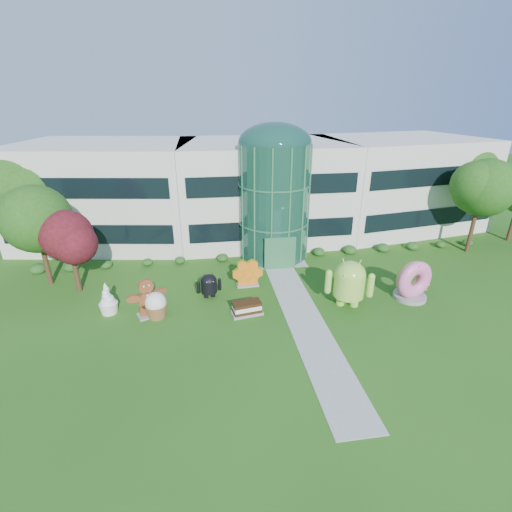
{
  "coord_description": "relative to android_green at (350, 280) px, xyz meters",
  "views": [
    {
      "loc": [
        -6.18,
        -18.46,
        13.39
      ],
      "look_at": [
        -2.45,
        6.0,
        2.6
      ],
      "focal_mm": 26.0,
      "sensor_mm": 36.0,
      "label": 1
    }
  ],
  "objects": [
    {
      "name": "ground",
      "position": [
        -3.41,
        -2.55,
        -1.91
      ],
      "size": [
        140.0,
        140.0,
        0.0
      ],
      "primitive_type": "plane",
      "color": "#215114",
      "rests_on": "ground"
    },
    {
      "name": "building",
      "position": [
        -3.41,
        15.45,
        2.74
      ],
      "size": [
        46.0,
        15.0,
        9.3
      ],
      "primitive_type": null,
      "color": "beige",
      "rests_on": "ground"
    },
    {
      "name": "atrium",
      "position": [
        -3.41,
        9.45,
        2.99
      ],
      "size": [
        6.0,
        6.0,
        9.8
      ],
      "primitive_type": "cylinder",
      "color": "#194738",
      "rests_on": "ground"
    },
    {
      "name": "walkway",
      "position": [
        -3.41,
        -0.55,
        -1.89
      ],
      "size": [
        2.4,
        20.0,
        0.04
      ],
      "primitive_type": "cube",
      "color": "#9E9E93",
      "rests_on": "ground"
    },
    {
      "name": "tree_red",
      "position": [
        -18.91,
        4.95,
        1.09
      ],
      "size": [
        4.0,
        4.0,
        6.0
      ],
      "primitive_type": null,
      "color": "#3F0C14",
      "rests_on": "ground"
    },
    {
      "name": "trees_backdrop",
      "position": [
        -3.41,
        10.45,
        2.29
      ],
      "size": [
        52.0,
        8.0,
        8.4
      ],
      "primitive_type": null,
      "color": "#1F4D13",
      "rests_on": "ground"
    },
    {
      "name": "android_green",
      "position": [
        0.0,
        0.0,
        0.0
      ],
      "size": [
        3.93,
        3.26,
        3.82
      ],
      "primitive_type": null,
      "rotation": [
        0.0,
        0.0,
        -0.35
      ],
      "color": "#98D343",
      "rests_on": "ground"
    },
    {
      "name": "android_black",
      "position": [
        -9.38,
        2.55,
        -0.87
      ],
      "size": [
        1.99,
        1.48,
        2.09
      ],
      "primitive_type": null,
      "rotation": [
        0.0,
        0.0,
        0.15
      ],
      "color": "black",
      "rests_on": "ground"
    },
    {
      "name": "donut",
      "position": [
        4.79,
        0.24,
        -0.43
      ],
      "size": [
        3.06,
        1.94,
        2.95
      ],
      "primitive_type": null,
      "rotation": [
        0.0,
        0.0,
        0.22
      ],
      "color": "#D9529A",
      "rests_on": "ground"
    },
    {
      "name": "gingerbread",
      "position": [
        -13.42,
        0.72,
        -0.56
      ],
      "size": [
        3.12,
        2.15,
        2.69
      ],
      "primitive_type": null,
      "rotation": [
        0.0,
        0.0,
        0.39
      ],
      "color": "brown",
      "rests_on": "ground"
    },
    {
      "name": "ice_cream_sandwich",
      "position": [
        -7.02,
        -0.11,
        -1.45
      ],
      "size": [
        2.18,
        1.35,
        0.91
      ],
      "primitive_type": null,
      "rotation": [
        0.0,
        0.0,
        0.17
      ],
      "color": "black",
      "rests_on": "ground"
    },
    {
      "name": "honeycomb",
      "position": [
        -6.45,
        3.86,
        -0.95
      ],
      "size": [
        2.49,
        0.99,
        1.93
      ],
      "primitive_type": null,
      "rotation": [
        0.0,
        0.0,
        0.05
      ],
      "color": "orange",
      "rests_on": "ground"
    },
    {
      "name": "froyo",
      "position": [
        -16.07,
        1.44,
        -0.81
      ],
      "size": [
        1.37,
        1.37,
        2.2
      ],
      "primitive_type": null,
      "rotation": [
        0.0,
        0.0,
        0.07
      ],
      "color": "white",
      "rests_on": "ground"
    },
    {
      "name": "cupcake",
      "position": [
        -12.88,
        0.46,
        -1.02
      ],
      "size": [
        1.91,
        1.91,
        1.77
      ],
      "primitive_type": null,
      "rotation": [
        0.0,
        0.0,
        -0.37
      ],
      "color": "white",
      "rests_on": "ground"
    }
  ]
}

